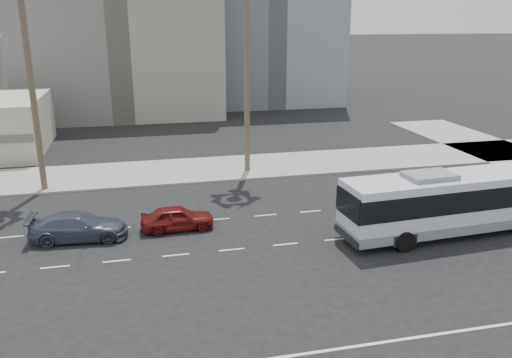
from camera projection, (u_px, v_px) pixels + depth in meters
name	position (u px, v px, depth m)	size (l,w,h in m)	color
ground	(336.00, 240.00, 29.07)	(700.00, 700.00, 0.00)	black
sidewalk_north	(268.00, 165.00, 43.46)	(120.00, 7.00, 0.15)	gray
midrise_beige_west	(120.00, 42.00, 65.64)	(24.00, 18.00, 18.00)	slate
midrise_gray_center	(260.00, 10.00, 75.26)	(20.00, 20.00, 26.00)	slate
city_bus	(453.00, 201.00, 29.37)	(13.29, 3.77, 3.78)	silver
car_a	(177.00, 218.00, 30.27)	(4.25, 1.71, 1.45)	maroon
car_b	(79.00, 226.00, 28.89)	(5.35, 2.17, 1.55)	#3D4355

